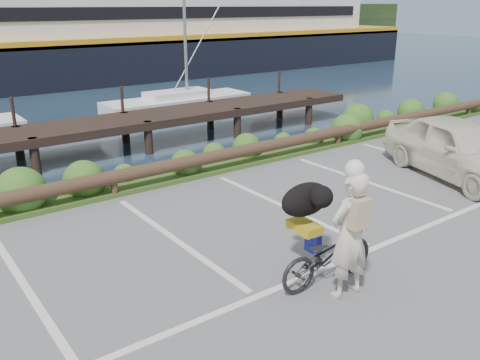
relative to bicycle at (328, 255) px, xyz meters
name	(u,v)px	position (x,y,z in m)	size (l,w,h in m)	color
ground	(240,285)	(-1.12, 0.69, -0.45)	(72.00, 72.00, 0.00)	#5D5D5F
vegetation_strip	(102,186)	(-1.12, 5.99, -0.40)	(34.00, 1.60, 0.10)	#3D5B21
log_rail	(115,197)	(-1.12, 5.29, -0.45)	(32.00, 0.30, 0.60)	#443021
bicycle	(328,255)	(0.00, 0.00, 0.00)	(0.60, 1.72, 0.90)	black
cyclist	(350,235)	(-0.02, -0.40, 0.49)	(0.69, 0.45, 1.88)	beige
dog	(306,199)	(0.03, 0.55, 0.71)	(0.90, 0.44, 0.52)	black
parked_car	(460,148)	(6.12, 1.63, 0.27)	(1.70, 4.23, 1.44)	silver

